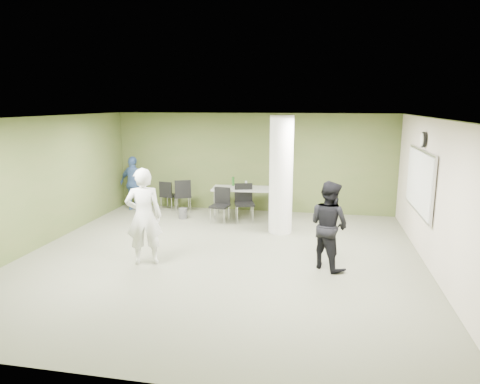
% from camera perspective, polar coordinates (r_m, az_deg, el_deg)
% --- Properties ---
extents(floor, '(8.00, 8.00, 0.00)m').
position_cam_1_polar(floor, '(8.76, -2.56, -8.75)').
color(floor, '#595A47').
rests_on(floor, ground).
extents(ceiling, '(8.00, 8.00, 0.00)m').
position_cam_1_polar(ceiling, '(8.21, -2.75, 9.87)').
color(ceiling, white).
rests_on(ceiling, wall_back).
extents(wall_back, '(8.00, 2.80, 0.02)m').
position_cam_1_polar(wall_back, '(12.25, 1.72, 3.93)').
color(wall_back, '#455729').
rests_on(wall_back, floor).
extents(wall_left, '(0.02, 8.00, 2.80)m').
position_cam_1_polar(wall_left, '(10.08, -25.36, 1.09)').
color(wall_left, '#455729').
rests_on(wall_left, floor).
extents(wall_right_cream, '(0.02, 8.00, 2.80)m').
position_cam_1_polar(wall_right_cream, '(8.41, 24.90, -0.80)').
color(wall_right_cream, '#C1B4A0').
rests_on(wall_right_cream, floor).
extents(column, '(0.56, 0.56, 2.80)m').
position_cam_1_polar(column, '(10.16, 5.49, 2.26)').
color(column, silver).
rests_on(column, floor).
extents(whiteboard, '(0.05, 2.30, 1.30)m').
position_cam_1_polar(whiteboard, '(9.52, 22.81, 1.35)').
color(whiteboard, silver).
rests_on(whiteboard, wall_right_cream).
extents(wall_clock, '(0.06, 0.32, 0.32)m').
position_cam_1_polar(wall_clock, '(9.42, 23.23, 6.44)').
color(wall_clock, black).
rests_on(wall_clock, wall_right_cream).
extents(folding_table, '(1.78, 0.88, 1.07)m').
position_cam_1_polar(folding_table, '(11.59, 0.57, 0.32)').
color(folding_table, gray).
rests_on(folding_table, floor).
extents(wastebasket, '(0.24, 0.24, 0.28)m').
position_cam_1_polar(wastebasket, '(11.69, -7.61, -2.86)').
color(wastebasket, '#4C4C4C').
rests_on(wastebasket, floor).
extents(chair_back_left, '(0.50, 0.50, 0.85)m').
position_cam_1_polar(chair_back_left, '(12.61, -9.61, -0.17)').
color(chair_back_left, black).
rests_on(chair_back_left, floor).
extents(chair_back_right, '(0.63, 0.63, 0.95)m').
position_cam_1_polar(chair_back_right, '(12.26, -7.67, -0.16)').
color(chair_back_right, black).
rests_on(chair_back_right, floor).
extents(chair_table_left, '(0.50, 0.50, 0.91)m').
position_cam_1_polar(chair_table_left, '(11.19, -2.58, -1.37)').
color(chair_table_left, black).
rests_on(chair_table_left, floor).
extents(chair_table_right, '(0.61, 0.61, 0.99)m').
position_cam_1_polar(chair_table_right, '(11.26, 0.54, -1.00)').
color(chair_table_right, black).
rests_on(chair_table_right, floor).
extents(woman_white, '(0.80, 0.65, 1.89)m').
position_cam_1_polar(woman_white, '(8.39, -12.69, -3.21)').
color(woman_white, silver).
rests_on(woman_white, floor).
extents(man_black, '(1.03, 1.02, 1.68)m').
position_cam_1_polar(man_black, '(8.17, 11.76, -4.34)').
color(man_black, black).
rests_on(man_black, floor).
extents(man_blue, '(0.99, 0.59, 1.57)m').
position_cam_1_polar(man_blue, '(12.77, -13.98, 1.12)').
color(man_blue, '#39568E').
rests_on(man_blue, floor).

